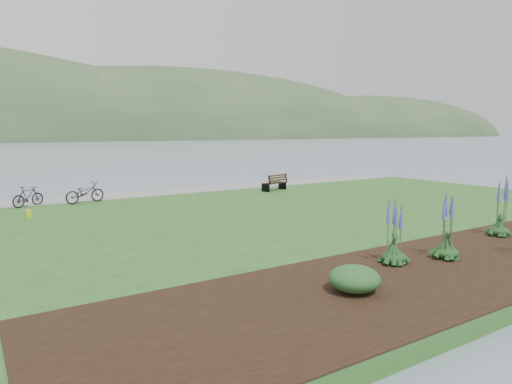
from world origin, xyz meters
TOP-DOWN VIEW (x-y plane):
  - ground at (0.00, 0.00)m, footprint 600.00×600.00m
  - lawn at (0.00, -2.00)m, footprint 34.00×20.00m
  - shoreline_path at (0.00, 6.90)m, footprint 34.00×2.20m
  - garden_bed at (3.00, -9.80)m, footprint 24.00×4.40m
  - far_hillside at (20.00, 170.00)m, footprint 580.00×80.00m
  - park_bench at (5.23, 4.26)m, footprint 1.66×1.05m
  - bicycle_a at (-4.71, 5.45)m, footprint 1.08×1.95m
  - bicycle_b at (-7.06, 5.72)m, footprint 1.10×1.52m
  - pannier at (-7.34, 3.08)m, footprint 0.17×0.26m
  - echium_1 at (4.79, -8.68)m, footprint 0.62×0.62m
  - echium_4 at (1.11, -9.38)m, footprint 0.62×0.62m
  - echium_5 at (-0.41, -8.94)m, footprint 0.62×0.62m
  - shrub_0 at (-2.68, -9.87)m, footprint 1.07×1.07m

SIDE VIEW (x-z plane):
  - ground at x=0.00m, z-range 0.00..0.00m
  - far_hillside at x=20.00m, z-range -19.00..19.00m
  - lawn at x=0.00m, z-range 0.00..0.40m
  - shoreline_path at x=0.00m, z-range 0.40..0.43m
  - garden_bed at x=3.00m, z-range 0.40..0.44m
  - pannier at x=-7.34m, z-range 0.40..0.68m
  - shrub_0 at x=-2.68m, z-range 0.44..0.98m
  - bicycle_b at x=-7.06m, z-range 0.40..1.30m
  - park_bench at x=5.23m, z-range 0.40..1.36m
  - bicycle_a at x=-4.71m, z-range 0.40..1.37m
  - echium_5 at x=-0.41m, z-range 0.25..2.03m
  - echium_4 at x=1.11m, z-range 0.24..2.26m
  - echium_1 at x=4.79m, z-range 0.24..2.28m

